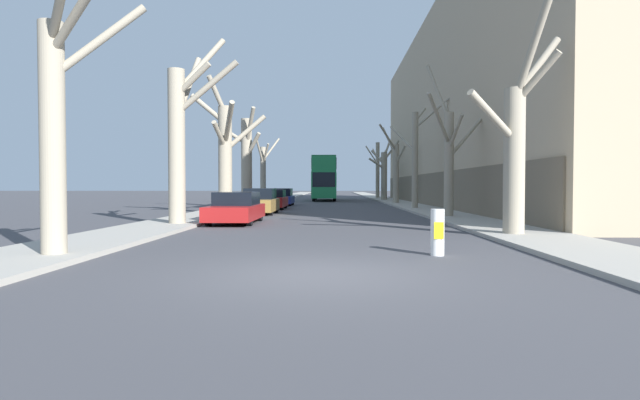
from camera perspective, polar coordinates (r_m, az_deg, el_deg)
name	(u,v)px	position (r m, az deg, el deg)	size (l,w,h in m)	color
ground_plane	(316,274)	(8.90, -0.41, -8.48)	(300.00, 300.00, 0.00)	#424247
sidewalk_left	(278,199)	(59.13, -4.81, 0.16)	(2.71, 120.00, 0.12)	#A39E93
sidewalk_right	(383,199)	(59.07, 7.22, 0.15)	(2.71, 120.00, 0.12)	#A39E93
building_facade_right	(491,111)	(41.40, 18.95, 9.58)	(10.08, 47.75, 14.74)	tan
street_tree_left_0	(58,116)	(11.89, -27.77, 8.48)	(2.63, 3.33, 6.62)	gray
street_tree_left_1	(180,136)	(20.24, -15.66, 7.11)	(2.82, 2.11, 7.55)	gray
street_tree_left_2	(225,152)	(28.02, -10.78, 5.40)	(4.13, 3.41, 7.47)	gray
street_tree_left_3	(246,160)	(35.65, -8.44, 4.59)	(3.67, 2.07, 6.94)	gray
street_tree_left_4	(263,172)	(44.24, -6.48, 3.24)	(1.80, 3.18, 5.91)	gray
street_tree_right_0	(516,145)	(16.20, 21.51, 5.82)	(3.22, 2.05, 6.87)	gray
street_tree_right_1	(448,154)	(24.77, 14.47, 5.17)	(3.27, 4.48, 7.69)	gray
street_tree_right_2	(416,155)	(33.52, 10.87, 5.06)	(3.74, 4.83, 7.49)	gray
street_tree_right_3	(395,168)	(43.42, 8.58, 3.61)	(2.33, 4.12, 6.85)	gray
street_tree_right_4	(384,173)	(52.74, 7.33, 3.09)	(3.16, 2.34, 6.28)	gray
street_tree_right_5	(377,169)	(61.62, 6.59, 3.57)	(2.82, 2.38, 6.90)	gray
double_decker_bus	(325,176)	(53.66, 0.54, 2.72)	(2.48, 10.88, 4.58)	#1E7F47
parked_car_0	(236,208)	(21.18, -9.57, -0.94)	(1.84, 4.56, 1.31)	maroon
parked_car_1	(260,202)	(27.90, -6.88, -0.21)	(1.77, 4.24, 1.43)	olive
parked_car_2	(273,200)	(33.89, -5.40, 0.02)	(1.71, 4.12, 1.30)	maroon
parked_car_3	(282,197)	(39.89, -4.36, 0.29)	(1.70, 4.13, 1.37)	navy
traffic_bollard	(437,232)	(11.48, 13.27, -3.61)	(0.31, 0.32, 1.04)	white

